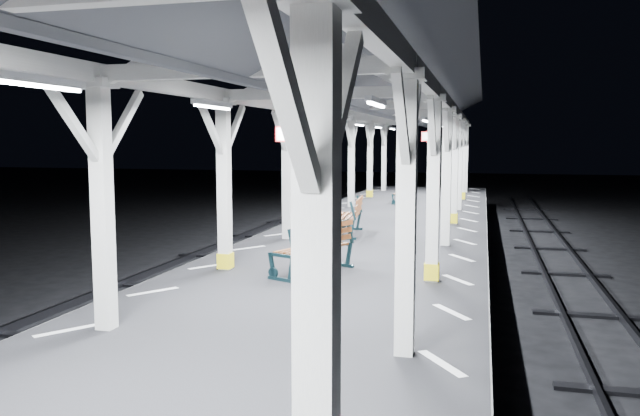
% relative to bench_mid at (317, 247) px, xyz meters
% --- Properties ---
extents(ground, '(120.00, 120.00, 0.00)m').
position_rel_bench_mid_xyz_m(ground, '(0.16, -2.06, -1.52)').
color(ground, black).
rests_on(ground, ground).
extents(platform, '(6.00, 50.00, 1.00)m').
position_rel_bench_mid_xyz_m(platform, '(0.16, -2.06, -1.02)').
color(platform, black).
rests_on(platform, ground).
extents(hazard_stripes_left, '(1.00, 48.00, 0.01)m').
position_rel_bench_mid_xyz_m(hazard_stripes_left, '(-2.29, -2.06, -0.52)').
color(hazard_stripes_left, silver).
rests_on(hazard_stripes_left, platform).
extents(hazard_stripes_right, '(1.00, 48.00, 0.01)m').
position_rel_bench_mid_xyz_m(hazard_stripes_right, '(2.61, -2.06, -0.52)').
color(hazard_stripes_right, silver).
rests_on(hazard_stripes_right, platform).
extents(track_left, '(2.20, 60.00, 0.16)m').
position_rel_bench_mid_xyz_m(track_left, '(-4.84, -2.06, -1.44)').
color(track_left, '#2D2D33').
rests_on(track_left, ground).
extents(track_right, '(2.20, 60.00, 0.16)m').
position_rel_bench_mid_xyz_m(track_right, '(5.16, -2.06, -1.44)').
color(track_right, '#2D2D33').
rests_on(track_right, ground).
extents(canopy, '(5.40, 49.00, 4.65)m').
position_rel_bench_mid_xyz_m(canopy, '(0.16, -2.07, 3.03)').
color(canopy, silver).
rests_on(canopy, platform).
extents(bench_mid, '(1.33, 1.92, 0.98)m').
position_rel_bench_mid_xyz_m(bench_mid, '(0.00, 0.00, 0.00)').
color(bench_mid, '#11292F').
rests_on(bench_mid, platform).
extents(bench_far, '(0.87, 1.90, 1.00)m').
position_rel_bench_mid_xyz_m(bench_far, '(-0.40, 5.04, 0.01)').
color(bench_far, '#11292F').
rests_on(bench_far, platform).
extents(bench_extra, '(0.56, 1.48, 0.80)m').
position_rel_bench_mid_xyz_m(bench_extra, '(-0.13, 13.92, -0.10)').
color(bench_extra, '#11292F').
rests_on(bench_extra, platform).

